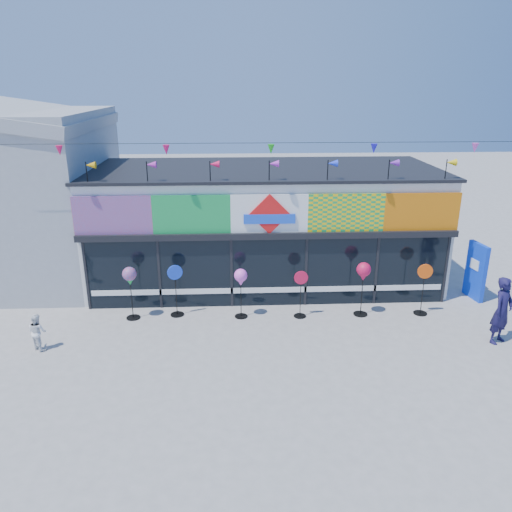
{
  "coord_description": "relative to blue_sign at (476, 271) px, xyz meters",
  "views": [
    {
      "loc": [
        -1.12,
        -11.53,
        6.97
      ],
      "look_at": [
        -0.48,
        2.0,
        2.22
      ],
      "focal_mm": 35.0,
      "sensor_mm": 36.0,
      "label": 1
    }
  ],
  "objects": [
    {
      "name": "adult_man",
      "position": [
        -0.68,
        -3.02,
        0.0
      ],
      "size": [
        0.85,
        0.78,
        1.94
      ],
      "primitive_type": "imported",
      "rotation": [
        0.0,
        0.0,
        0.58
      ],
      "color": "#17133C",
      "rests_on": "ground"
    },
    {
      "name": "spinner_2",
      "position": [
        -7.89,
        -1.1,
        0.31
      ],
      "size": [
        0.4,
        0.4,
        1.59
      ],
      "color": "black",
      "rests_on": "ground"
    },
    {
      "name": "blue_sign",
      "position": [
        0.0,
        0.0,
        0.0
      ],
      "size": [
        0.3,
        0.97,
        1.93
      ],
      "rotation": [
        0.0,
        0.0,
        0.16
      ],
      "color": "blue",
      "rests_on": "ground"
    },
    {
      "name": "spinner_4",
      "position": [
        -4.12,
        -1.12,
        0.43
      ],
      "size": [
        0.44,
        0.44,
        1.75
      ],
      "color": "black",
      "rests_on": "ground"
    },
    {
      "name": "child",
      "position": [
        -13.48,
        -2.82,
        -0.44
      ],
      "size": [
        0.59,
        0.53,
        1.05
      ],
      "primitive_type": "imported",
      "rotation": [
        0.0,
        0.0,
        2.53
      ],
      "color": "white",
      "rests_on": "ground"
    },
    {
      "name": "ground",
      "position": [
        -6.98,
        -3.68,
        -0.97
      ],
      "size": [
        80.0,
        80.0,
        0.0
      ],
      "primitive_type": "plane",
      "color": "gray",
      "rests_on": "ground"
    },
    {
      "name": "spinner_3",
      "position": [
        -6.05,
        -1.16,
        -0.16
      ],
      "size": [
        0.43,
        0.39,
        1.52
      ],
      "color": "black",
      "rests_on": "ground"
    },
    {
      "name": "spinner_0",
      "position": [
        -11.25,
        -1.04,
        0.39
      ],
      "size": [
        0.43,
        0.43,
        1.69
      ],
      "color": "black",
      "rests_on": "ground"
    },
    {
      "name": "spinner_1",
      "position": [
        -9.91,
        -0.88,
        -0.08
      ],
      "size": [
        0.46,
        0.43,
        1.67
      ],
      "color": "black",
      "rests_on": "ground"
    },
    {
      "name": "kite_shop",
      "position": [
        -6.98,
        2.26,
        1.08
      ],
      "size": [
        16.0,
        5.7,
        5.31
      ],
      "color": "white",
      "rests_on": "ground"
    },
    {
      "name": "spinner_5",
      "position": [
        -2.21,
        -1.15,
        -0.08
      ],
      "size": [
        0.47,
        0.43,
        1.67
      ],
      "color": "black",
      "rests_on": "ground"
    }
  ]
}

